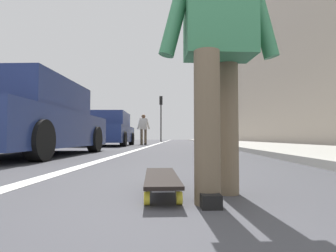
# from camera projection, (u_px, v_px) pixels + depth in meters

# --- Properties ---
(ground_plane) EXTENTS (80.00, 80.00, 0.00)m
(ground_plane) POSITION_uv_depth(u_px,v_px,m) (179.00, 147.00, 10.56)
(ground_plane) COLOR #38383D
(lane_stripe_white) EXTENTS (52.00, 0.16, 0.01)m
(lane_stripe_white) POSITION_uv_depth(u_px,v_px,m) (162.00, 142.00, 20.59)
(lane_stripe_white) COLOR silver
(lane_stripe_white) RESTS_ON ground
(sidewalk_curb) EXTENTS (52.00, 3.20, 0.11)m
(sidewalk_curb) POSITION_uv_depth(u_px,v_px,m) (226.00, 142.00, 18.44)
(sidewalk_curb) COLOR #9E9B93
(sidewalk_curb) RESTS_ON ground
(building_facade) EXTENTS (40.00, 1.20, 12.90)m
(building_facade) POSITION_uv_depth(u_px,v_px,m) (248.00, 63.00, 22.61)
(building_facade) COLOR gray
(building_facade) RESTS_ON ground
(skateboard) EXTENTS (0.85, 0.28, 0.11)m
(skateboard) POSITION_uv_depth(u_px,v_px,m) (161.00, 178.00, 1.76)
(skateboard) COLOR yellow
(skateboard) RESTS_ON ground
(skater_person) EXTENTS (0.48, 0.72, 1.64)m
(skater_person) POSITION_uv_depth(u_px,v_px,m) (219.00, 38.00, 1.63)
(skater_person) COLOR brown
(skater_person) RESTS_ON ground
(parked_car_near) EXTENTS (4.45, 2.02, 1.47)m
(parked_car_near) POSITION_uv_depth(u_px,v_px,m) (29.00, 120.00, 5.46)
(parked_car_near) COLOR navy
(parked_car_near) RESTS_ON ground
(parked_car_mid) EXTENTS (4.20, 2.07, 1.46)m
(parked_car_mid) POSITION_uv_depth(u_px,v_px,m) (108.00, 130.00, 12.25)
(parked_car_mid) COLOR navy
(parked_car_mid) RESTS_ON ground
(traffic_light) EXTENTS (0.33, 0.28, 4.25)m
(traffic_light) POSITION_uv_depth(u_px,v_px,m) (161.00, 110.00, 25.96)
(traffic_light) COLOR #2D2D2D
(traffic_light) RESTS_ON ground
(pedestrian_distant) EXTENTS (0.44, 0.68, 1.56)m
(pedestrian_distant) POSITION_uv_depth(u_px,v_px,m) (143.00, 127.00, 14.33)
(pedestrian_distant) COLOR brown
(pedestrian_distant) RESTS_ON ground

